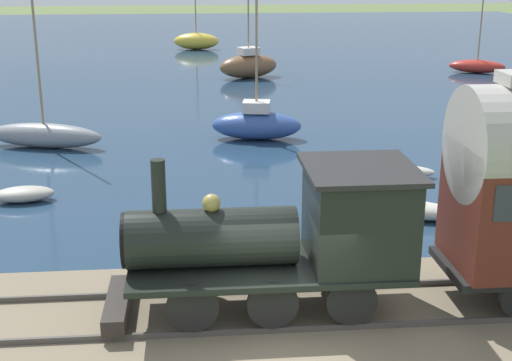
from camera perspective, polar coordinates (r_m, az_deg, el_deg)
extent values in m
plane|color=#607542|center=(14.16, 2.65, -13.90)|extent=(200.00, 200.00, 0.00)
cube|color=navy|center=(56.21, -3.41, 10.06)|extent=(80.00, 80.00, 0.01)
cube|color=#84755B|center=(14.98, 2.10, -11.07)|extent=(4.72, 56.00, 0.42)
cube|color=#4C4742|center=(14.09, 2.57, -11.81)|extent=(0.07, 54.88, 0.12)
cube|color=#4C4742|center=(15.63, 1.70, -8.65)|extent=(0.07, 54.88, 0.12)
cylinder|color=black|center=(14.03, 7.65, -9.51)|extent=(0.12, 1.00, 1.00)
cylinder|color=black|center=(15.58, 6.25, -6.58)|extent=(0.12, 1.00, 1.00)
cylinder|color=black|center=(13.79, 1.35, -9.85)|extent=(0.12, 1.00, 1.00)
cylinder|color=black|center=(15.36, 0.61, -6.83)|extent=(0.12, 1.00, 1.00)
cylinder|color=black|center=(13.72, -5.10, -10.08)|extent=(0.12, 1.00, 1.00)
cylinder|color=black|center=(15.30, -5.13, -7.01)|extent=(0.12, 1.00, 1.00)
cube|color=black|center=(14.40, 0.97, -6.79)|extent=(2.26, 5.55, 0.12)
cylinder|color=black|center=(14.08, -3.53, -4.57)|extent=(1.16, 3.33, 1.16)
cylinder|color=black|center=(14.14, -10.48, -4.74)|extent=(1.10, 0.08, 1.10)
cylinder|color=black|center=(13.71, -7.80, -0.42)|extent=(0.28, 0.28, 1.04)
sphere|color=tan|center=(13.82, -3.59, -1.81)|extent=(0.36, 0.36, 0.36)
cube|color=black|center=(14.31, 8.20, -2.84)|extent=(2.16, 1.94, 1.86)
cube|color=#282828|center=(14.00, 8.38, 0.92)|extent=(2.36, 2.18, 0.10)
cube|color=#2D2823|center=(14.73, -11.01, -9.69)|extent=(2.06, 0.44, 0.32)
cylinder|color=black|center=(16.59, 17.70, -6.26)|extent=(0.12, 0.76, 0.76)
ellipsoid|color=gold|center=(59.13, -4.80, 11.05)|extent=(2.31, 3.88, 1.32)
cylinder|color=#9E8460|center=(58.88, -4.87, 13.83)|extent=(0.10, 0.10, 4.43)
ellipsoid|color=#B72D23|center=(49.23, 17.27, 8.72)|extent=(2.51, 3.76, 0.84)
ellipsoid|color=gray|center=(29.74, -16.56, 3.48)|extent=(2.37, 4.92, 0.98)
cylinder|color=#9E8460|center=(29.05, -17.30, 11.57)|extent=(0.10, 0.10, 7.46)
ellipsoid|color=#335199|center=(29.80, 0.04, 4.42)|extent=(2.13, 3.93, 1.16)
cylinder|color=#9E8460|center=(29.08, 0.04, 13.64)|extent=(0.10, 0.10, 8.41)
cube|color=silver|center=(29.62, 0.04, 5.94)|extent=(1.10, 1.25, 0.45)
ellipsoid|color=brown|center=(45.08, -0.61, 9.13)|extent=(3.00, 4.22, 1.44)
cylinder|color=#9E8460|center=(44.73, -0.62, 12.90)|extent=(0.10, 0.10, 4.51)
cube|color=silver|center=(44.95, -0.61, 10.32)|extent=(1.39, 1.45, 0.45)
ellipsoid|color=#B7B2A3|center=(23.45, -18.10, -1.04)|extent=(1.14, 1.96, 0.47)
ellipsoid|color=beige|center=(21.37, 12.36, -2.28)|extent=(1.98, 2.96, 0.52)
ellipsoid|color=#B7B2A3|center=(27.96, 18.31, 1.91)|extent=(2.47, 2.77, 0.48)
ellipsoid|color=beige|center=(25.32, 11.43, 0.78)|extent=(1.35, 2.50, 0.40)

